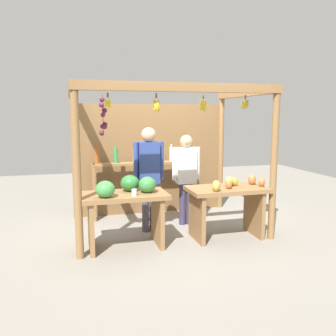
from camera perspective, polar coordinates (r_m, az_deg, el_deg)
name	(u,v)px	position (r m, az deg, el deg)	size (l,w,h in m)	color
ground_plane	(165,227)	(5.98, -0.49, -9.42)	(12.00, 12.00, 0.00)	gray
market_stall	(158,145)	(6.10, -1.56, 3.76)	(2.90, 2.00, 2.26)	olive
fruit_counter_left	(126,202)	(4.97, -6.77, -5.43)	(1.17, 0.68, 1.00)	olive
fruit_counter_right	(227,200)	(5.43, 9.46, -5.10)	(1.18, 0.64, 0.93)	olive
bottle_shelf_unit	(144,173)	(6.41, -3.82, -0.85)	(1.86, 0.22, 1.36)	olive
vendor_man	(149,170)	(5.56, -3.08, -0.27)	(0.48, 0.22, 1.65)	#4B4554
vendor_woman	(186,172)	(5.94, 2.90, -0.62)	(0.48, 0.20, 1.51)	#3B344E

